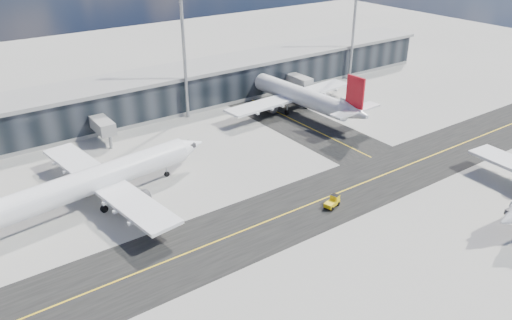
% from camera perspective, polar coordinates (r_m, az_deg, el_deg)
% --- Properties ---
extents(ground, '(300.00, 300.00, 0.00)m').
position_cam_1_polar(ground, '(77.53, 9.38, -5.77)').
color(ground, gray).
rests_on(ground, ground).
extents(taxiway_lanes, '(180.00, 63.00, 0.03)m').
position_cam_1_polar(taxiway_lanes, '(86.56, 6.35, -1.90)').
color(taxiway_lanes, black).
rests_on(taxiway_lanes, ground).
extents(terminal_concourse, '(152.00, 19.80, 8.80)m').
position_cam_1_polar(terminal_concourse, '(117.14, -9.48, 7.77)').
color(terminal_concourse, black).
rests_on(terminal_concourse, ground).
extents(floodlight_masts, '(102.50, 0.70, 28.90)m').
position_cam_1_polar(floodlight_masts, '(107.98, -8.26, 12.64)').
color(floodlight_masts, gray).
rests_on(floodlight_masts, ground).
extents(airliner_af, '(41.45, 35.46, 12.28)m').
position_cam_1_polar(airliner_af, '(80.30, -18.05, -2.26)').
color(airliner_af, white).
rests_on(airliner_af, ground).
extents(airliner_redtail, '(34.94, 40.97, 12.13)m').
position_cam_1_polar(airliner_redtail, '(113.94, 4.61, 7.47)').
color(airliner_redtail, white).
rests_on(airliner_redtail, ground).
extents(baggage_tug, '(3.06, 2.09, 1.75)m').
position_cam_1_polar(baggage_tug, '(78.12, 8.77, -4.69)').
color(baggage_tug, yellow).
rests_on(baggage_tug, ground).
extents(service_van, '(2.69, 5.40, 1.47)m').
position_cam_1_polar(service_van, '(124.56, 5.07, 7.53)').
color(service_van, white).
rests_on(service_van, ground).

